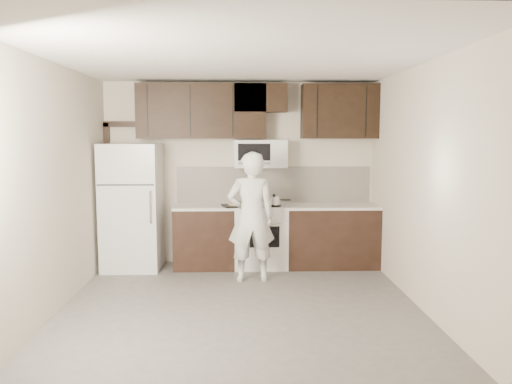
{
  "coord_description": "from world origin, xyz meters",
  "views": [
    {
      "loc": [
        0.01,
        -5.23,
        1.91
      ],
      "look_at": [
        0.2,
        0.9,
        1.22
      ],
      "focal_mm": 35.0,
      "sensor_mm": 36.0,
      "label": 1
    }
  ],
  "objects_px": {
    "refrigerator": "(132,207)",
    "microwave": "(261,154)",
    "person": "(251,217)",
    "stove": "(261,235)"
  },
  "relations": [
    {
      "from": "refrigerator",
      "to": "microwave",
      "type": "bearing_deg",
      "value": 5.15
    },
    {
      "from": "microwave",
      "to": "person",
      "type": "bearing_deg",
      "value": -100.75
    },
    {
      "from": "person",
      "to": "microwave",
      "type": "bearing_deg",
      "value": -106.14
    },
    {
      "from": "microwave",
      "to": "person",
      "type": "xyz_separation_m",
      "value": [
        -0.16,
        -0.83,
        -0.8
      ]
    },
    {
      "from": "microwave",
      "to": "refrigerator",
      "type": "bearing_deg",
      "value": -174.85
    },
    {
      "from": "microwave",
      "to": "person",
      "type": "height_order",
      "value": "microwave"
    },
    {
      "from": "refrigerator",
      "to": "person",
      "type": "height_order",
      "value": "refrigerator"
    },
    {
      "from": "stove",
      "to": "microwave",
      "type": "distance_m",
      "value": 1.2
    },
    {
      "from": "stove",
      "to": "microwave",
      "type": "relative_size",
      "value": 1.24
    },
    {
      "from": "stove",
      "to": "microwave",
      "type": "bearing_deg",
      "value": 90.1
    }
  ]
}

